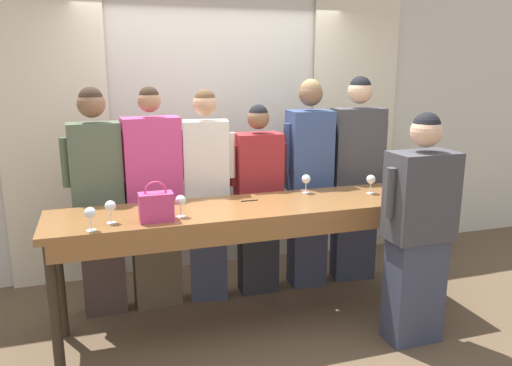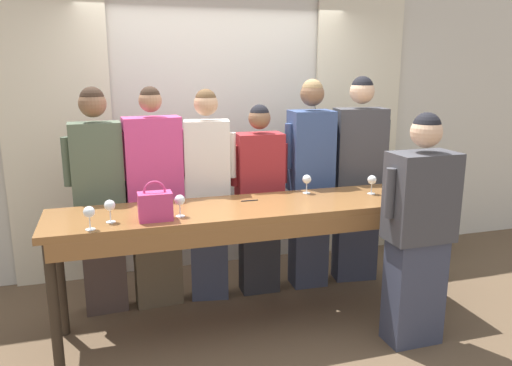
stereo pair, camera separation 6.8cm
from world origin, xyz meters
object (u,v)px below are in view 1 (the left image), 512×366
(guest_olive_jacket, at_px, (98,199))
(guest_pink_top, at_px, (154,198))
(wine_glass_front_mid, at_px, (110,207))
(host_pouring, at_px, (418,230))
(wine_glass_front_left, at_px, (180,201))
(guest_cream_sweater, at_px, (207,194))
(guest_navy_coat, at_px, (308,183))
(handbag, at_px, (156,206))
(wine_glass_center_left, at_px, (427,178))
(potted_plant, at_px, (419,214))
(wine_glass_center_mid, at_px, (371,180))
(wine_bottle, at_px, (419,183))
(guest_beige_cap, at_px, (356,178))
(tasting_bar, at_px, (260,218))
(wine_glass_center_right, at_px, (306,180))
(guest_striped_shirt, at_px, (258,199))
(wine_glass_front_right, at_px, (90,214))

(guest_olive_jacket, height_order, guest_pink_top, guest_olive_jacket)
(wine_glass_front_mid, relative_size, host_pouring, 0.09)
(wine_glass_front_left, xyz_separation_m, guest_cream_sweater, (0.33, 0.69, -0.14))
(wine_glass_front_left, xyz_separation_m, guest_navy_coat, (1.25, 0.69, -0.12))
(handbag, height_order, wine_glass_center_left, handbag)
(wine_glass_front_left, bearing_deg, potted_plant, 21.12)
(potted_plant, bearing_deg, wine_glass_center_mid, -142.36)
(wine_bottle, distance_m, guest_pink_top, 2.11)
(potted_plant, bearing_deg, guest_beige_cap, -160.11)
(tasting_bar, distance_m, handbag, 0.81)
(handbag, distance_m, wine_glass_front_left, 0.17)
(wine_glass_front_mid, xyz_separation_m, wine_glass_center_mid, (2.03, 0.17, 0.00))
(wine_glass_center_right, height_order, guest_cream_sweater, guest_cream_sweater)
(wine_glass_center_left, bearing_deg, guest_pink_top, 164.74)
(wine_glass_center_mid, bearing_deg, host_pouring, -86.91)
(guest_cream_sweater, relative_size, host_pouring, 1.07)
(handbag, relative_size, potted_plant, 0.35)
(host_pouring, bearing_deg, wine_glass_front_left, 164.58)
(wine_glass_center_left, bearing_deg, guest_striped_shirt, 155.10)
(wine_glass_center_mid, bearing_deg, wine_glass_center_right, 161.03)
(wine_glass_front_right, xyz_separation_m, potted_plant, (3.28, 1.16, -0.64))
(guest_cream_sweater, bearing_deg, wine_glass_front_left, -115.61)
(guest_navy_coat, bearing_deg, potted_plant, 13.67)
(wine_glass_center_left, relative_size, potted_plant, 0.20)
(guest_olive_jacket, distance_m, host_pouring, 2.42)
(wine_glass_front_right, xyz_separation_m, wine_glass_center_mid, (2.15, 0.29, 0.00))
(wine_glass_center_right, bearing_deg, wine_glass_front_left, -162.32)
(wine_glass_front_left, bearing_deg, wine_glass_center_left, 2.85)
(wine_glass_front_left, distance_m, wine_glass_center_left, 2.05)
(guest_striped_shirt, distance_m, guest_navy_coat, 0.48)
(wine_glass_front_left, distance_m, guest_beige_cap, 1.86)
(wine_glass_center_left, bearing_deg, wine_glass_front_mid, -177.71)
(wine_glass_center_mid, bearing_deg, wine_glass_center_left, -8.48)
(wine_glass_front_right, height_order, guest_beige_cap, guest_beige_cap)
(wine_glass_front_mid, relative_size, wine_glass_front_right, 1.00)
(wine_glass_center_right, bearing_deg, guest_beige_cap, 28.14)
(guest_olive_jacket, relative_size, guest_beige_cap, 0.97)
(tasting_bar, relative_size, guest_beige_cap, 1.62)
(wine_glass_front_left, relative_size, wine_glass_center_left, 1.00)
(wine_glass_center_mid, distance_m, guest_navy_coat, 0.62)
(handbag, bearing_deg, wine_glass_front_right, -168.49)
(wine_bottle, height_order, wine_glass_center_mid, wine_bottle)
(guest_striped_shirt, bearing_deg, guest_pink_top, 180.00)
(handbag, relative_size, wine_glass_center_left, 1.77)
(guest_navy_coat, bearing_deg, guest_olive_jacket, 180.00)
(guest_cream_sweater, height_order, guest_navy_coat, guest_navy_coat)
(wine_glass_center_mid, relative_size, guest_olive_jacket, 0.08)
(wine_glass_front_right, bearing_deg, guest_cream_sweater, 41.46)
(wine_glass_center_mid, xyz_separation_m, potted_plant, (1.12, 0.87, -0.64))
(wine_glass_front_left, relative_size, guest_navy_coat, 0.08)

